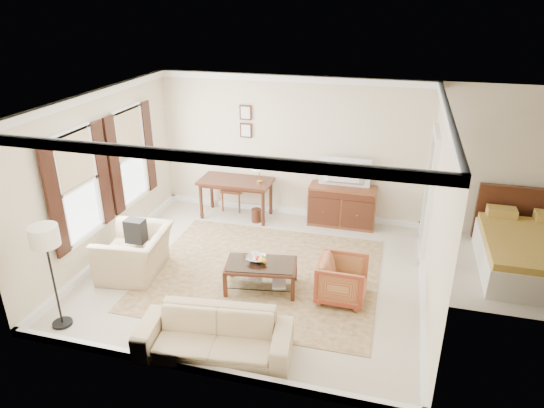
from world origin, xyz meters
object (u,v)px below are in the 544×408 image
at_px(club_armchair, 134,246).
at_px(tv, 345,164).
at_px(sideboard, 342,206).
at_px(sofa, 214,329).
at_px(writing_desk, 236,185).
at_px(striped_armchair, 342,278).
at_px(coffee_table, 261,269).

bearing_deg(club_armchair, tv, 125.10).
height_order(sideboard, tv, tv).
distance_m(sideboard, sofa, 4.42).
distance_m(writing_desk, club_armchair, 2.73).
bearing_deg(striped_armchair, club_armchair, 92.97).
relative_size(tv, club_armchair, 0.82).
bearing_deg(sideboard, writing_desk, -175.07).
xyz_separation_m(striped_armchair, sofa, (-1.43, -1.67, 0.02)).
distance_m(sideboard, club_armchair, 4.14).
bearing_deg(sideboard, coffee_table, -108.80).
bearing_deg(coffee_table, sideboard, 71.20).
xyz_separation_m(writing_desk, sideboard, (2.18, 0.19, -0.30)).
relative_size(sideboard, club_armchair, 1.13).
relative_size(sideboard, striped_armchair, 1.77).
relative_size(coffee_table, sofa, 0.60).
xyz_separation_m(sideboard, sofa, (-1.07, -4.29, -0.02)).
bearing_deg(striped_armchair, sideboard, 8.28).
height_order(sideboard, coffee_table, sideboard).
bearing_deg(sofa, writing_desk, 98.03).
relative_size(writing_desk, tv, 1.55).
bearing_deg(striped_armchair, writing_desk, 46.80).
distance_m(writing_desk, sofa, 4.26).
xyz_separation_m(tv, coffee_table, (-0.91, -2.66, -0.94)).
bearing_deg(tv, striped_armchair, 97.80).
bearing_deg(sideboard, club_armchair, -138.06).
bearing_deg(writing_desk, sofa, -74.82).
height_order(writing_desk, striped_armchair, writing_desk).
height_order(sideboard, striped_armchair, sideboard).
bearing_deg(writing_desk, coffee_table, -62.99).
distance_m(striped_armchair, club_armchair, 3.44).
xyz_separation_m(striped_armchair, club_armchair, (-3.43, -0.15, 0.14)).
distance_m(writing_desk, tv, 2.27).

